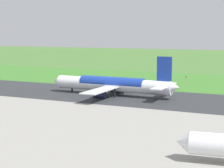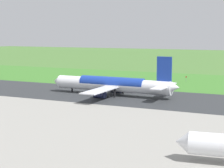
% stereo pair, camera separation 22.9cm
% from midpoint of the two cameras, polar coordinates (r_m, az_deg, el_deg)
% --- Properties ---
extents(ground_plane, '(800.00, 800.00, 0.00)m').
position_cam_midpoint_polar(ground_plane, '(142.02, 5.42, -2.13)').
color(ground_plane, '#477233').
extents(runway_asphalt, '(600.00, 38.49, 0.06)m').
position_cam_midpoint_polar(runway_asphalt, '(142.02, 5.42, -2.12)').
color(runway_asphalt, '#2D3033').
rests_on(runway_asphalt, ground).
extents(apron_concrete, '(440.00, 110.00, 0.05)m').
position_cam_midpoint_polar(apron_concrete, '(85.94, -8.78, -8.83)').
color(apron_concrete, gray).
rests_on(apron_concrete, ground).
extents(grass_verge_foreground, '(600.00, 80.00, 0.04)m').
position_cam_midpoint_polar(grass_verge_foreground, '(188.02, 10.26, 0.24)').
color(grass_verge_foreground, '#3C782B').
rests_on(grass_verge_foreground, ground).
extents(airliner_main, '(54.03, 44.11, 15.88)m').
position_cam_midpoint_polar(airliner_main, '(146.52, 0.18, -0.07)').
color(airliner_main, white).
rests_on(airliner_main, ground).
extents(no_stopping_sign, '(0.60, 0.10, 2.99)m').
position_cam_midpoint_polar(no_stopping_sign, '(188.82, 11.20, 0.78)').
color(no_stopping_sign, slate).
rests_on(no_stopping_sign, ground).
extents(traffic_cone_orange, '(0.40, 0.40, 0.55)m').
position_cam_midpoint_polar(traffic_cone_orange, '(187.50, 8.69, 0.33)').
color(traffic_cone_orange, orange).
rests_on(traffic_cone_orange, ground).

